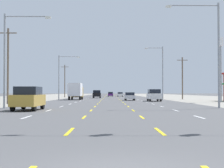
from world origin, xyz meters
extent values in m
plane|color=#4C4C4F|center=(0.00, 66.00, 0.00)|extent=(572.00, 572.00, 0.00)
cube|color=white|center=(-5.25, 14.50, 0.01)|extent=(0.14, 2.60, 0.01)
cube|color=white|center=(-5.25, 22.00, 0.01)|extent=(0.14, 2.60, 0.01)
cube|color=white|center=(-5.25, 29.50, 0.01)|extent=(0.14, 2.60, 0.01)
cube|color=white|center=(-5.25, 37.00, 0.01)|extent=(0.14, 2.60, 0.01)
cube|color=white|center=(-5.25, 44.50, 0.01)|extent=(0.14, 2.60, 0.01)
cube|color=white|center=(-5.25, 52.00, 0.01)|extent=(0.14, 2.60, 0.01)
cube|color=white|center=(-5.25, 59.50, 0.01)|extent=(0.14, 2.60, 0.01)
cube|color=white|center=(-5.25, 67.00, 0.01)|extent=(0.14, 2.60, 0.01)
cube|color=white|center=(-5.25, 74.50, 0.01)|extent=(0.14, 2.60, 0.01)
cube|color=white|center=(-5.25, 82.00, 0.01)|extent=(0.14, 2.60, 0.01)
cube|color=white|center=(-5.25, 89.50, 0.01)|extent=(0.14, 2.60, 0.01)
cube|color=white|center=(-5.25, 97.00, 0.01)|extent=(0.14, 2.60, 0.01)
cube|color=white|center=(-5.25, 104.50, 0.01)|extent=(0.14, 2.60, 0.01)
cube|color=white|center=(-5.25, 112.00, 0.01)|extent=(0.14, 2.60, 0.01)
cube|color=white|center=(-5.25, 119.50, 0.01)|extent=(0.14, 2.60, 0.01)
cube|color=white|center=(-5.25, 127.00, 0.01)|extent=(0.14, 2.60, 0.01)
cube|color=white|center=(-5.25, 134.50, 0.01)|extent=(0.14, 2.60, 0.01)
cube|color=white|center=(-5.25, 142.00, 0.01)|extent=(0.14, 2.60, 0.01)
cube|color=white|center=(-5.25, 149.50, 0.01)|extent=(0.14, 2.60, 0.01)
cube|color=white|center=(-5.25, 157.00, 0.01)|extent=(0.14, 2.60, 0.01)
cube|color=white|center=(-5.25, 164.50, 0.01)|extent=(0.14, 2.60, 0.01)
cube|color=white|center=(-5.25, 172.00, 0.01)|extent=(0.14, 2.60, 0.01)
cube|color=white|center=(-5.25, 179.50, 0.01)|extent=(0.14, 2.60, 0.01)
cube|color=white|center=(-5.25, 187.00, 0.01)|extent=(0.14, 2.60, 0.01)
cube|color=white|center=(-5.25, 194.50, 0.01)|extent=(0.14, 2.60, 0.01)
cube|color=white|center=(-5.25, 202.00, 0.01)|extent=(0.14, 2.60, 0.01)
cube|color=white|center=(-5.25, 209.50, 0.01)|extent=(0.14, 2.60, 0.01)
cube|color=white|center=(-5.25, 217.00, 0.01)|extent=(0.14, 2.60, 0.01)
cube|color=yellow|center=(-1.75, 7.00, 0.01)|extent=(0.14, 2.60, 0.01)
cube|color=yellow|center=(-1.75, 14.50, 0.01)|extent=(0.14, 2.60, 0.01)
cube|color=yellow|center=(-1.75, 22.00, 0.01)|extent=(0.14, 2.60, 0.01)
cube|color=yellow|center=(-1.75, 29.50, 0.01)|extent=(0.14, 2.60, 0.01)
cube|color=yellow|center=(-1.75, 37.00, 0.01)|extent=(0.14, 2.60, 0.01)
cube|color=yellow|center=(-1.75, 44.50, 0.01)|extent=(0.14, 2.60, 0.01)
cube|color=yellow|center=(-1.75, 52.00, 0.01)|extent=(0.14, 2.60, 0.01)
cube|color=yellow|center=(-1.75, 59.50, 0.01)|extent=(0.14, 2.60, 0.01)
cube|color=yellow|center=(-1.75, 67.00, 0.01)|extent=(0.14, 2.60, 0.01)
cube|color=yellow|center=(-1.75, 74.50, 0.01)|extent=(0.14, 2.60, 0.01)
cube|color=yellow|center=(-1.75, 82.00, 0.01)|extent=(0.14, 2.60, 0.01)
cube|color=yellow|center=(-1.75, 89.50, 0.01)|extent=(0.14, 2.60, 0.01)
cube|color=yellow|center=(-1.75, 97.00, 0.01)|extent=(0.14, 2.60, 0.01)
cube|color=yellow|center=(-1.75, 104.50, 0.01)|extent=(0.14, 2.60, 0.01)
cube|color=yellow|center=(-1.75, 112.00, 0.01)|extent=(0.14, 2.60, 0.01)
cube|color=yellow|center=(-1.75, 119.50, 0.01)|extent=(0.14, 2.60, 0.01)
cube|color=yellow|center=(-1.75, 127.00, 0.01)|extent=(0.14, 2.60, 0.01)
cube|color=yellow|center=(-1.75, 134.50, 0.01)|extent=(0.14, 2.60, 0.01)
cube|color=yellow|center=(-1.75, 142.00, 0.01)|extent=(0.14, 2.60, 0.01)
cube|color=yellow|center=(-1.75, 149.50, 0.01)|extent=(0.14, 2.60, 0.01)
cube|color=yellow|center=(-1.75, 157.00, 0.01)|extent=(0.14, 2.60, 0.01)
cube|color=yellow|center=(-1.75, 164.50, 0.01)|extent=(0.14, 2.60, 0.01)
cube|color=yellow|center=(-1.75, 172.00, 0.01)|extent=(0.14, 2.60, 0.01)
cube|color=yellow|center=(-1.75, 179.50, 0.01)|extent=(0.14, 2.60, 0.01)
cube|color=yellow|center=(-1.75, 187.00, 0.01)|extent=(0.14, 2.60, 0.01)
cube|color=yellow|center=(-1.75, 194.50, 0.01)|extent=(0.14, 2.60, 0.01)
cube|color=yellow|center=(-1.75, 202.00, 0.01)|extent=(0.14, 2.60, 0.01)
cube|color=yellow|center=(-1.75, 209.50, 0.01)|extent=(0.14, 2.60, 0.01)
cube|color=yellow|center=(-1.75, 217.00, 0.01)|extent=(0.14, 2.60, 0.01)
cube|color=yellow|center=(1.75, 7.00, 0.01)|extent=(0.14, 2.60, 0.01)
cube|color=yellow|center=(1.75, 14.50, 0.01)|extent=(0.14, 2.60, 0.01)
cube|color=yellow|center=(1.75, 22.00, 0.01)|extent=(0.14, 2.60, 0.01)
cube|color=yellow|center=(1.75, 29.50, 0.01)|extent=(0.14, 2.60, 0.01)
cube|color=yellow|center=(1.75, 37.00, 0.01)|extent=(0.14, 2.60, 0.01)
cube|color=yellow|center=(1.75, 44.50, 0.01)|extent=(0.14, 2.60, 0.01)
cube|color=yellow|center=(1.75, 52.00, 0.01)|extent=(0.14, 2.60, 0.01)
cube|color=yellow|center=(1.75, 59.50, 0.01)|extent=(0.14, 2.60, 0.01)
cube|color=yellow|center=(1.75, 67.00, 0.01)|extent=(0.14, 2.60, 0.01)
cube|color=yellow|center=(1.75, 74.50, 0.01)|extent=(0.14, 2.60, 0.01)
cube|color=yellow|center=(1.75, 82.00, 0.01)|extent=(0.14, 2.60, 0.01)
cube|color=yellow|center=(1.75, 89.50, 0.01)|extent=(0.14, 2.60, 0.01)
cube|color=yellow|center=(1.75, 97.00, 0.01)|extent=(0.14, 2.60, 0.01)
cube|color=yellow|center=(1.75, 104.50, 0.01)|extent=(0.14, 2.60, 0.01)
cube|color=yellow|center=(1.75, 112.00, 0.01)|extent=(0.14, 2.60, 0.01)
cube|color=yellow|center=(1.75, 119.50, 0.01)|extent=(0.14, 2.60, 0.01)
cube|color=yellow|center=(1.75, 127.00, 0.01)|extent=(0.14, 2.60, 0.01)
cube|color=yellow|center=(1.75, 134.50, 0.01)|extent=(0.14, 2.60, 0.01)
cube|color=yellow|center=(1.75, 142.00, 0.01)|extent=(0.14, 2.60, 0.01)
cube|color=yellow|center=(1.75, 149.50, 0.01)|extent=(0.14, 2.60, 0.01)
cube|color=yellow|center=(1.75, 157.00, 0.01)|extent=(0.14, 2.60, 0.01)
cube|color=yellow|center=(1.75, 164.50, 0.01)|extent=(0.14, 2.60, 0.01)
cube|color=yellow|center=(1.75, 172.00, 0.01)|extent=(0.14, 2.60, 0.01)
cube|color=yellow|center=(1.75, 179.50, 0.01)|extent=(0.14, 2.60, 0.01)
cube|color=yellow|center=(1.75, 187.00, 0.01)|extent=(0.14, 2.60, 0.01)
cube|color=yellow|center=(1.75, 194.50, 0.01)|extent=(0.14, 2.60, 0.01)
cube|color=yellow|center=(1.75, 202.00, 0.01)|extent=(0.14, 2.60, 0.01)
cube|color=yellow|center=(1.75, 209.50, 0.01)|extent=(0.14, 2.60, 0.01)
cube|color=yellow|center=(1.75, 217.00, 0.01)|extent=(0.14, 2.60, 0.01)
cube|color=white|center=(5.25, 14.50, 0.01)|extent=(0.14, 2.60, 0.01)
cube|color=white|center=(5.25, 22.00, 0.01)|extent=(0.14, 2.60, 0.01)
cube|color=white|center=(5.25, 29.50, 0.01)|extent=(0.14, 2.60, 0.01)
cube|color=white|center=(5.25, 37.00, 0.01)|extent=(0.14, 2.60, 0.01)
cube|color=white|center=(5.25, 44.50, 0.01)|extent=(0.14, 2.60, 0.01)
cube|color=white|center=(5.25, 52.00, 0.01)|extent=(0.14, 2.60, 0.01)
cube|color=white|center=(5.25, 59.50, 0.01)|extent=(0.14, 2.60, 0.01)
cube|color=white|center=(5.25, 67.00, 0.01)|extent=(0.14, 2.60, 0.01)
cube|color=white|center=(5.25, 74.50, 0.01)|extent=(0.14, 2.60, 0.01)
cube|color=white|center=(5.25, 82.00, 0.01)|extent=(0.14, 2.60, 0.01)
cube|color=white|center=(5.25, 89.50, 0.01)|extent=(0.14, 2.60, 0.01)
cube|color=white|center=(5.25, 97.00, 0.01)|extent=(0.14, 2.60, 0.01)
cube|color=white|center=(5.25, 104.50, 0.01)|extent=(0.14, 2.60, 0.01)
cube|color=white|center=(5.25, 112.00, 0.01)|extent=(0.14, 2.60, 0.01)
cube|color=white|center=(5.25, 119.50, 0.01)|extent=(0.14, 2.60, 0.01)
cube|color=white|center=(5.25, 127.00, 0.01)|extent=(0.14, 2.60, 0.01)
cube|color=white|center=(5.25, 134.50, 0.01)|extent=(0.14, 2.60, 0.01)
cube|color=white|center=(5.25, 142.00, 0.01)|extent=(0.14, 2.60, 0.01)
cube|color=white|center=(5.25, 149.50, 0.01)|extent=(0.14, 2.60, 0.01)
cube|color=white|center=(5.25, 157.00, 0.01)|extent=(0.14, 2.60, 0.01)
cube|color=white|center=(5.25, 164.50, 0.01)|extent=(0.14, 2.60, 0.01)
cube|color=white|center=(5.25, 172.00, 0.01)|extent=(0.14, 2.60, 0.01)
cube|color=white|center=(5.25, 179.50, 0.01)|extent=(0.14, 2.60, 0.01)
cube|color=white|center=(5.25, 187.00, 0.01)|extent=(0.14, 2.60, 0.01)
cube|color=white|center=(5.25, 194.50, 0.01)|extent=(0.14, 2.60, 0.01)
cube|color=white|center=(5.25, 202.00, 0.01)|extent=(0.14, 2.60, 0.01)
cube|color=white|center=(5.25, 209.50, 0.01)|extent=(0.14, 2.60, 0.01)
cube|color=white|center=(5.25, 217.00, 0.01)|extent=(0.14, 2.60, 0.01)
cube|color=#B28C33|center=(-7.02, 22.43, 0.84)|extent=(1.98, 4.90, 0.92)
cube|color=black|center=(-7.02, 22.38, 1.64)|extent=(1.82, 2.70, 0.68)
cylinder|color=black|center=(-7.86, 24.13, 0.38)|extent=(0.26, 0.76, 0.76)
cylinder|color=black|center=(-6.18, 24.13, 0.38)|extent=(0.26, 0.76, 0.76)
cylinder|color=black|center=(-7.86, 20.73, 0.38)|extent=(0.26, 0.76, 0.76)
cylinder|color=black|center=(-6.18, 20.73, 0.38)|extent=(0.26, 0.76, 0.76)
cube|color=white|center=(7.13, 50.29, 0.84)|extent=(1.98, 4.90, 0.92)
cube|color=black|center=(7.13, 50.24, 1.64)|extent=(1.82, 2.70, 0.68)
cylinder|color=black|center=(6.29, 51.99, 0.38)|extent=(0.26, 0.76, 0.76)
cylinder|color=black|center=(7.97, 51.99, 0.38)|extent=(0.26, 0.76, 0.76)
cylinder|color=black|center=(6.29, 48.59, 0.38)|extent=(0.26, 0.76, 0.76)
cylinder|color=black|center=(7.97, 48.59, 0.38)|extent=(0.26, 0.76, 0.76)
cube|color=silver|center=(3.44, 56.24, 0.63)|extent=(1.80, 4.50, 0.62)
cube|color=black|center=(3.44, 56.14, 1.20)|extent=(1.62, 2.10, 0.52)
cylinder|color=black|center=(2.67, 57.79, 0.32)|extent=(0.22, 0.64, 0.64)
cylinder|color=black|center=(4.21, 57.79, 0.32)|extent=(0.22, 0.64, 0.64)
cylinder|color=black|center=(2.67, 54.69, 0.32)|extent=(0.22, 0.64, 0.64)
cylinder|color=black|center=(4.21, 54.69, 0.32)|extent=(0.22, 0.64, 0.64)
cube|color=#B28C33|center=(-6.90, 63.74, 1.53)|extent=(2.40, 1.90, 2.10)
cube|color=silver|center=(-6.90, 60.04, 1.98)|extent=(2.40, 5.10, 2.50)
cylinder|color=black|center=(-7.93, 63.69, 0.48)|extent=(0.30, 0.96, 0.96)
cylinder|color=black|center=(-5.87, 63.69, 0.48)|extent=(0.30, 0.96, 0.96)
cylinder|color=black|center=(-7.93, 58.79, 0.48)|extent=(0.30, 0.96, 0.96)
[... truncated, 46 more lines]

